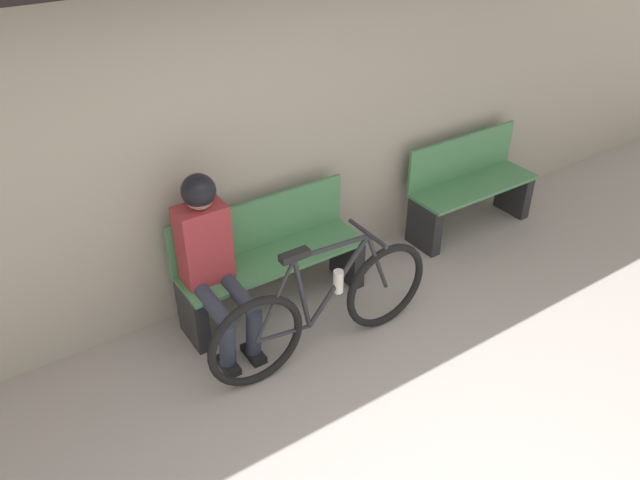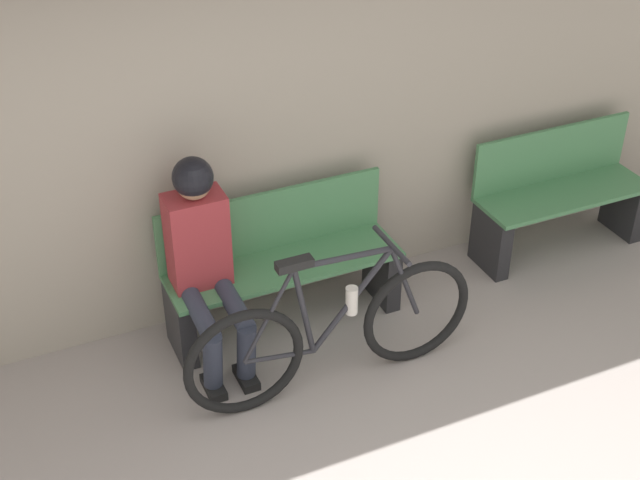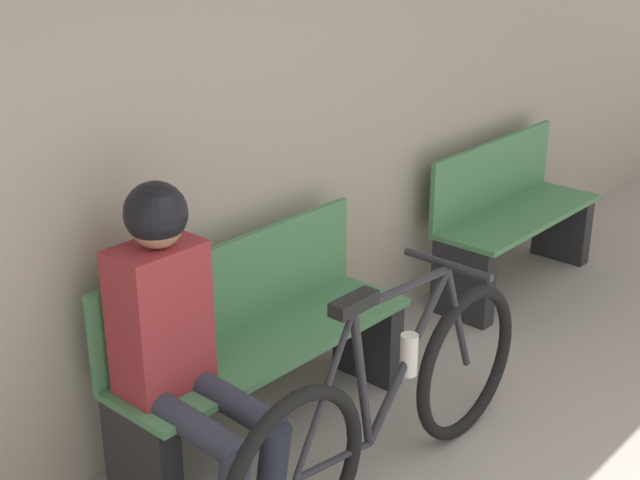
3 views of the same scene
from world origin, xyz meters
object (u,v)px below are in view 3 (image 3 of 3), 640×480
Objects in this scene: person_seated at (179,331)px; bicycle at (391,408)px; park_bench_far at (511,224)px; park_bench_near at (259,351)px.

bicycle is at bearing -44.86° from person_seated.
person_seated is at bearing 135.14° from bicycle.
person_seated is 1.04× the size of park_bench_far.
person_seated reaches higher than park_bench_near.
park_bench_far is (2.08, -0.00, -0.01)m from park_bench_near.
park_bench_near is 1.13× the size of person_seated.
bicycle is at bearing -161.89° from park_bench_far.
bicycle is 2.14m from park_bench_far.
person_seated is at bearing -177.55° from park_bench_far.
person_seated reaches higher than park_bench_far.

